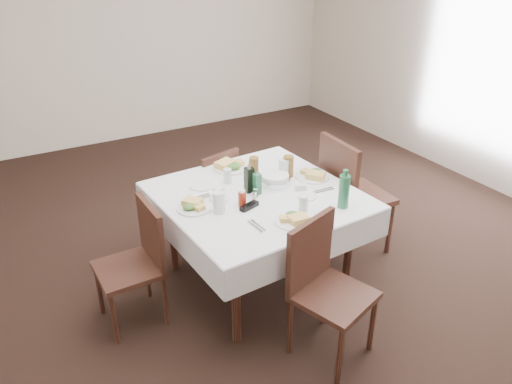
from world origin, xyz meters
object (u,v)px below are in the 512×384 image
at_px(dining_table, 258,204).
at_px(water_e, 284,169).
at_px(bread_basket, 275,179).
at_px(green_bottle, 344,191).
at_px(water_n, 228,176).
at_px(chair_south, 323,280).
at_px(chair_west, 139,256).
at_px(oil_cruet_green, 257,183).
at_px(ketchup_bottle, 242,198).
at_px(chair_north, 214,188).
at_px(water_w, 219,202).
at_px(chair_east, 348,189).
at_px(coffee_mug, 219,194).
at_px(water_s, 304,203).
at_px(oil_cruet_dark, 249,179).

xyz_separation_m(dining_table, water_e, (0.31, 0.15, 0.15)).
xyz_separation_m(bread_basket, green_bottle, (0.22, -0.54, 0.09)).
bearing_deg(water_n, chair_south, -84.28).
bearing_deg(green_bottle, water_n, 125.31).
relative_size(chair_west, oil_cruet_green, 4.29).
distance_m(chair_west, ketchup_bottle, 0.80).
distance_m(chair_north, chair_west, 1.16).
relative_size(water_w, oil_cruet_green, 0.73).
relative_size(chair_east, water_e, 6.87).
relative_size(chair_west, green_bottle, 3.10).
bearing_deg(coffee_mug, water_e, 7.72).
xyz_separation_m(chair_south, water_n, (-0.11, 1.08, 0.29)).
relative_size(water_n, ketchup_bottle, 0.94).
bearing_deg(chair_north, water_s, -82.99).
xyz_separation_m(water_n, coffee_mug, (-0.17, -0.21, -0.01)).
xyz_separation_m(water_w, green_bottle, (0.77, -0.36, 0.05)).
distance_m(water_w, green_bottle, 0.85).
height_order(chair_south, oil_cruet_dark, oil_cruet_dark).
bearing_deg(water_s, coffee_mug, 134.50).
xyz_separation_m(water_w, coffee_mug, (0.08, 0.16, -0.03)).
bearing_deg(bread_basket, green_bottle, -68.17).
xyz_separation_m(chair_north, water_e, (0.31, -0.63, 0.37)).
bearing_deg(oil_cruet_green, water_n, 111.26).
height_order(chair_south, water_w, chair_south).
relative_size(bread_basket, coffee_mug, 1.70).
relative_size(water_w, bread_basket, 0.64).
bearing_deg(green_bottle, bread_basket, 111.83).
bearing_deg(oil_cruet_dark, water_n, 108.14).
bearing_deg(water_w, dining_table, 15.27).
height_order(water_e, oil_cruet_green, oil_cruet_green).
relative_size(dining_table, green_bottle, 5.08).
bearing_deg(oil_cruet_dark, water_w, -153.53).
distance_m(chair_south, oil_cruet_dark, 0.94).
height_order(dining_table, green_bottle, green_bottle).
distance_m(chair_north, oil_cruet_dark, 0.81).
height_order(water_s, water_w, water_w).
distance_m(oil_cruet_dark, oil_cruet_green, 0.07).
xyz_separation_m(chair_south, chair_east, (0.85, 0.81, 0.06)).
distance_m(oil_cruet_green, green_bottle, 0.62).
relative_size(water_n, water_s, 1.00).
distance_m(water_s, ketchup_bottle, 0.42).
bearing_deg(bread_basket, oil_cruet_green, -158.90).
xyz_separation_m(chair_north, coffee_mug, (-0.29, -0.71, 0.34)).
height_order(chair_south, chair_west, chair_south).
bearing_deg(water_w, chair_east, 4.83).
height_order(water_s, coffee_mug, water_s).
bearing_deg(oil_cruet_green, oil_cruet_dark, 121.82).
distance_m(chair_north, bread_basket, 0.79).
bearing_deg(chair_east, chair_south, -136.31).
relative_size(ketchup_bottle, green_bottle, 0.43).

